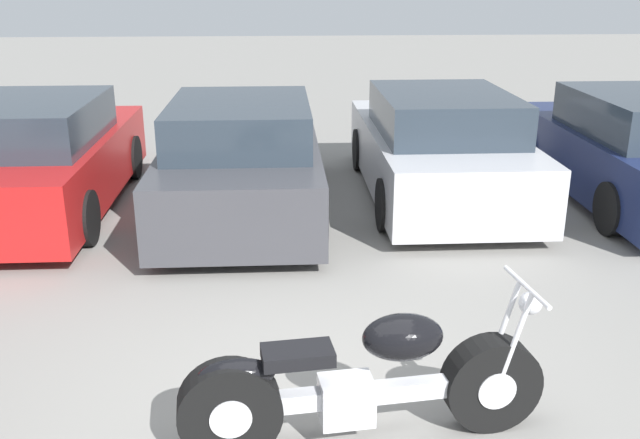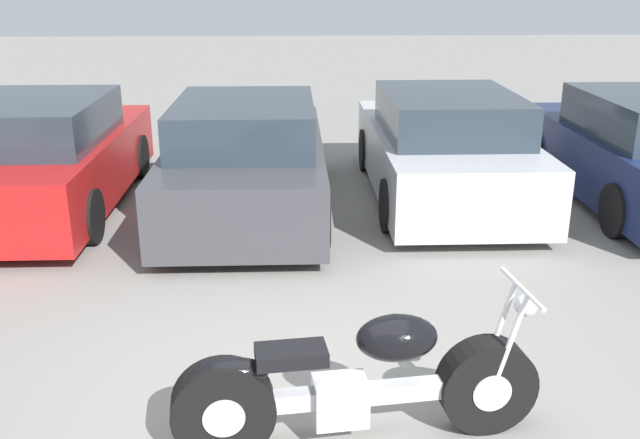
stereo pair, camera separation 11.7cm
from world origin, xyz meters
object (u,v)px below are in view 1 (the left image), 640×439
Objects in this scene: parked_car_red at (37,159)px; parked_car_navy at (637,151)px; motorcycle at (361,384)px; parked_car_dark_grey at (242,160)px; parked_car_silver at (438,148)px.

parked_car_red is 1.00× the size of parked_car_navy.
parked_car_navy is (4.17, 4.92, 0.25)m from motorcycle.
parked_car_red is 2.57m from parked_car_dark_grey.
motorcycle is 0.54× the size of parked_car_silver.
parked_car_navy is (7.69, -0.02, 0.00)m from parked_car_red.
parked_car_red and parked_car_navy have the same top height.
motorcycle is at bearing -107.19° from parked_car_silver.
parked_car_navy is at bearing -0.14° from parked_car_red.
parked_car_dark_grey is 2.61m from parked_car_silver.
parked_car_red is 7.69m from parked_car_navy.
parked_car_dark_grey and parked_car_silver have the same top height.
parked_car_silver is at bearing 72.81° from motorcycle.
motorcycle is 6.07m from parked_car_red.
motorcycle is 0.54× the size of parked_car_dark_grey.
parked_car_dark_grey is (2.56, -0.21, 0.00)m from parked_car_red.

